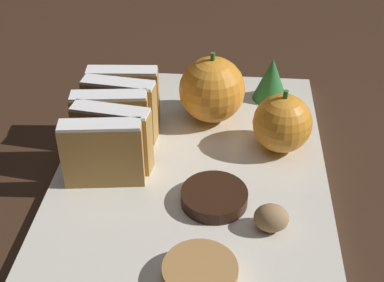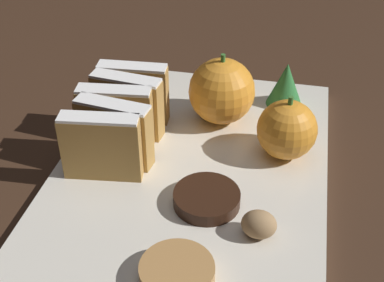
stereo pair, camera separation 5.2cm
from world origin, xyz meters
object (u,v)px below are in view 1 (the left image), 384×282
(orange_far, at_px, (282,123))
(walnut, at_px, (271,218))
(orange_near, at_px, (212,90))
(chocolate_cookie, at_px, (214,197))

(orange_far, relative_size, walnut, 2.25)
(orange_near, xyz_separation_m, orange_far, (0.08, -0.05, -0.01))
(orange_far, xyz_separation_m, chocolate_cookie, (-0.06, -0.09, -0.02))
(orange_near, height_order, chocolate_cookie, orange_near)
(orange_far, distance_m, walnut, 0.12)
(orange_near, distance_m, chocolate_cookie, 0.15)
(orange_near, bearing_deg, chocolate_cookie, -85.75)
(orange_far, height_order, chocolate_cookie, orange_far)
(chocolate_cookie, bearing_deg, orange_near, 94.25)
(orange_far, height_order, walnut, orange_far)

